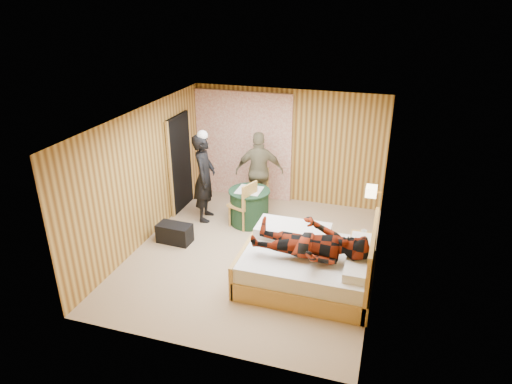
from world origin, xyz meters
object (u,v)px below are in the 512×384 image
(nightstand, at_px, (361,253))
(chair_near, at_px, (245,202))
(wall_lamp, at_px, (372,191))
(woman_standing, at_px, (204,178))
(bed, at_px, (310,265))
(man_at_table, at_px, (259,172))
(duffel_bag, at_px, (175,233))
(man_on_bed, at_px, (311,235))
(chair_far, at_px, (258,186))
(round_table, at_px, (249,206))

(nightstand, distance_m, chair_near, 2.50)
(nightstand, bearing_deg, wall_lamp, 82.96)
(nightstand, height_order, woman_standing, woman_standing)
(bed, bearing_deg, man_at_table, 123.37)
(wall_lamp, distance_m, nightstand, 1.06)
(duffel_bag, xyz_separation_m, woman_standing, (0.18, 1.08, 0.73))
(duffel_bag, relative_size, man_on_bed, 0.36)
(chair_far, bearing_deg, chair_near, -100.48)
(bed, height_order, duffel_bag, bed)
(nightstand, relative_size, round_table, 0.72)
(chair_far, distance_m, duffel_bag, 2.14)
(duffel_bag, bearing_deg, man_on_bed, -13.13)
(man_on_bed, bearing_deg, duffel_bag, 164.28)
(chair_far, xyz_separation_m, chair_near, (-0.01, -0.85, 0.02))
(round_table, xyz_separation_m, duffel_bag, (-1.11, -1.14, -0.19))
(nightstand, relative_size, chair_far, 0.64)
(chair_far, bearing_deg, woman_standing, -151.45)
(woman_standing, bearing_deg, nightstand, -116.39)
(chair_far, bearing_deg, nightstand, -45.66)
(woman_standing, bearing_deg, duffel_bag, 160.54)
(round_table, xyz_separation_m, chair_far, (-0.01, 0.66, 0.17))
(bed, distance_m, duffel_bag, 2.72)
(chair_far, height_order, man_on_bed, man_on_bed)
(chair_far, height_order, man_at_table, man_at_table)
(duffel_bag, bearing_deg, man_at_table, 61.55)
(bed, bearing_deg, chair_far, 124.01)
(bed, distance_m, man_on_bed, 0.71)
(wall_lamp, xyz_separation_m, man_on_bed, (-0.77, -1.23, -0.31))
(round_table, bearing_deg, man_on_bed, -50.14)
(nightstand, xyz_separation_m, woman_standing, (-3.25, 0.95, 0.61))
(wall_lamp, distance_m, duffel_bag, 3.68)
(wall_lamp, height_order, man_at_table, man_at_table)
(wall_lamp, distance_m, bed, 1.61)
(woman_standing, bearing_deg, man_at_table, -60.65)
(chair_far, relative_size, woman_standing, 0.51)
(bed, bearing_deg, round_table, 132.99)
(wall_lamp, distance_m, chair_far, 2.83)
(wall_lamp, distance_m, chair_near, 2.54)
(man_on_bed, bearing_deg, chair_near, 133.25)
(man_at_table, bearing_deg, chair_far, 52.69)
(bed, height_order, man_at_table, man_at_table)
(round_table, bearing_deg, chair_near, -96.76)
(bed, bearing_deg, chair_near, 136.85)
(woman_standing, xyz_separation_m, man_on_bed, (2.52, -1.84, 0.08))
(chair_near, relative_size, duffel_bag, 1.52)
(bed, xyz_separation_m, man_at_table, (-1.56, 2.37, 0.54))
(round_table, xyz_separation_m, man_on_bed, (1.59, -1.90, 0.62))
(bed, xyz_separation_m, duffel_bag, (-2.67, 0.53, -0.14))
(round_table, relative_size, woman_standing, 0.46)
(bed, distance_m, chair_near, 2.18)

